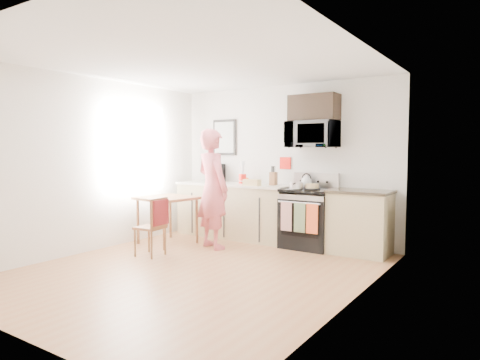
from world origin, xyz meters
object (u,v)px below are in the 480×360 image
Objects in this scene: person at (213,189)px; range at (309,220)px; dining_table at (167,202)px; microwave at (312,135)px; chair at (156,219)px; cake at (312,187)px.

range is at bearing -125.89° from person.
range is at bearing 26.38° from dining_table.
microwave reaches higher than chair.
chair is (-0.32, -0.90, -0.38)m from person.
microwave is (-0.00, 0.10, 1.32)m from range.
range is 1.57m from person.
person is at bearing -146.17° from range.
range reaches higher than cake.
person is 2.27× the size of dining_table.
person is 1.53m from cake.
range is 2.33m from chair.
chair is at bearing -134.46° from cake.
dining_table is at bearing 117.66° from chair.
microwave reaches higher than cake.
cake reaches higher than dining_table.
cake is (0.08, -0.07, 0.53)m from range.
cake is (0.08, -0.17, -0.80)m from microwave.
chair is (-1.56, -1.73, 0.11)m from range.
microwave reaches higher than dining_table.
microwave is 2.70m from chair.
person is 0.85m from dining_table.
cake is at bearing -129.63° from person.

